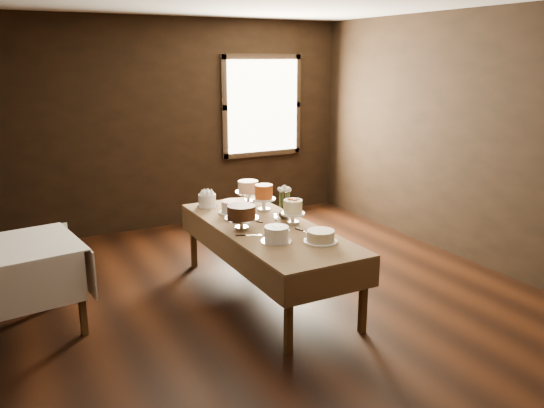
{
  "coord_description": "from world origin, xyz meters",
  "views": [
    {
      "loc": [
        -2.33,
        -4.2,
        2.28
      ],
      "look_at": [
        0.0,
        0.2,
        0.95
      ],
      "focal_mm": 36.34,
      "sensor_mm": 36.0,
      "label": 1
    }
  ],
  "objects": [
    {
      "name": "cake_meringue",
      "position": [
        -0.26,
        1.2,
        0.78
      ],
      "size": [
        0.22,
        0.22,
        0.14
      ],
      "color": "silver",
      "rests_on": "display_table"
    },
    {
      "name": "cake_server_c",
      "position": [
        -0.08,
        0.54,
        0.71
      ],
      "size": [
        0.14,
        0.22,
        0.01
      ],
      "primitive_type": "cube",
      "rotation": [
        0.0,
        0.0,
        2.1
      ],
      "color": "silver",
      "rests_on": "display_table"
    },
    {
      "name": "window",
      "position": [
        1.3,
        2.94,
        1.6
      ],
      "size": [
        1.1,
        0.05,
        1.3
      ],
      "primitive_type": "cube",
      "color": "#FFEABF",
      "rests_on": "wall_back"
    },
    {
      "name": "cake_server_d",
      "position": [
        0.23,
        0.55,
        0.71
      ],
      "size": [
        0.13,
        0.23,
        0.01
      ],
      "primitive_type": "cube",
      "rotation": [
        0.0,
        0.0,
        1.12
      ],
      "color": "silver",
      "rests_on": "display_table"
    },
    {
      "name": "cake_swirl",
      "position": [
        -0.15,
        -0.17,
        0.78
      ],
      "size": [
        0.28,
        0.28,
        0.14
      ],
      "color": "silver",
      "rests_on": "display_table"
    },
    {
      "name": "side_table",
      "position": [
        -2.17,
        0.6,
        0.68
      ],
      "size": [
        1.03,
        1.03,
        0.78
      ],
      "rotation": [
        0.0,
        0.0,
        0.13
      ],
      "color": "#412A13",
      "rests_on": "ground"
    },
    {
      "name": "display_table",
      "position": [
        -0.02,
        0.28,
        0.66
      ],
      "size": [
        0.91,
        2.3,
        0.71
      ],
      "rotation": [
        0.0,
        0.0,
        0.01
      ],
      "color": "#412A13",
      "rests_on": "ground"
    },
    {
      "name": "cake_server_a",
      "position": [
        0.06,
        0.04,
        0.71
      ],
      "size": [
        0.21,
        0.16,
        0.01
      ],
      "primitive_type": "cube",
      "rotation": [
        0.0,
        0.0,
        0.62
      ],
      "color": "silver",
      "rests_on": "display_table"
    },
    {
      "name": "flower_vase",
      "position": [
        0.26,
        0.43,
        0.77
      ],
      "size": [
        0.16,
        0.16,
        0.12
      ],
      "primitive_type": "imported",
      "rotation": [
        0.0,
        0.0,
        3.87
      ],
      "color": "#2D2823",
      "rests_on": "display_table"
    },
    {
      "name": "flower_bouquet",
      "position": [
        0.26,
        0.43,
        0.95
      ],
      "size": [
        0.14,
        0.14,
        0.2
      ],
      "primitive_type": null,
      "color": "white",
      "rests_on": "flower_vase"
    },
    {
      "name": "wall_back",
      "position": [
        0.0,
        3.0,
        1.4
      ],
      "size": [
        5.0,
        0.02,
        2.8
      ],
      "primitive_type": "cube",
      "color": "black",
      "rests_on": "ground"
    },
    {
      "name": "cake_speckled",
      "position": [
        0.23,
        1.21,
        0.82
      ],
      "size": [
        0.31,
        0.31,
        0.25
      ],
      "color": "silver",
      "rests_on": "display_table"
    },
    {
      "name": "cake_cream",
      "position": [
        0.19,
        -0.35,
        0.76
      ],
      "size": [
        0.33,
        0.33,
        0.11
      ],
      "color": "white",
      "rests_on": "display_table"
    },
    {
      "name": "cake_server_b",
      "position": [
        0.23,
        -0.08,
        0.71
      ],
      "size": [
        0.08,
        0.24,
        0.01
      ],
      "primitive_type": "cube",
      "rotation": [
        0.0,
        0.0,
        -1.34
      ],
      "color": "silver",
      "rests_on": "display_table"
    },
    {
      "name": "floor",
      "position": [
        0.0,
        0.0,
        0.0
      ],
      "size": [
        5.0,
        6.0,
        0.01
      ],
      "primitive_type": "cube",
      "color": "black",
      "rests_on": "ground"
    },
    {
      "name": "wall_right",
      "position": [
        2.5,
        0.0,
        1.4
      ],
      "size": [
        0.02,
        6.0,
        2.8
      ],
      "primitive_type": "cube",
      "color": "black",
      "rests_on": "ground"
    },
    {
      "name": "cake_server_e",
      "position": [
        -0.25,
        0.09,
        0.71
      ],
      "size": [
        0.23,
        0.11,
        0.01
      ],
      "primitive_type": "cube",
      "rotation": [
        0.0,
        0.0,
        -0.37
      ],
      "color": "silver",
      "rests_on": "display_table"
    },
    {
      "name": "cake_flowers",
      "position": [
        0.26,
        0.26,
        0.82
      ],
      "size": [
        0.26,
        0.26,
        0.24
      ],
      "color": "white",
      "rests_on": "display_table"
    },
    {
      "name": "cake_caramel",
      "position": [
        0.23,
        0.81,
        0.83
      ],
      "size": [
        0.26,
        0.26,
        0.29
      ],
      "color": "white",
      "rests_on": "display_table"
    },
    {
      "name": "cake_lattice",
      "position": [
        -0.1,
        0.86,
        0.77
      ],
      "size": [
        0.34,
        0.34,
        0.12
      ],
      "color": "white",
      "rests_on": "display_table"
    },
    {
      "name": "cake_chocolate",
      "position": [
        -0.25,
        0.33,
        0.82
      ],
      "size": [
        0.36,
        0.36,
        0.24
      ],
      "color": "silver",
      "rests_on": "display_table"
    }
  ]
}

